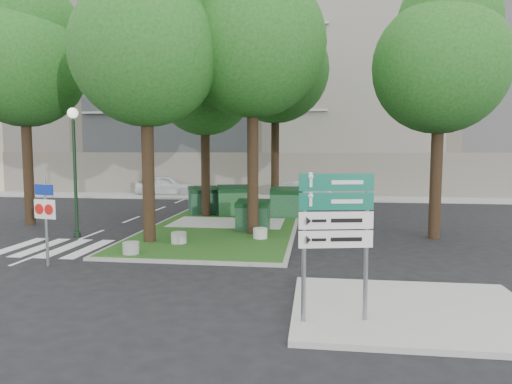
% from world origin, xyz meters
% --- Properties ---
extents(ground, '(120.00, 120.00, 0.00)m').
position_xyz_m(ground, '(0.00, 0.00, 0.00)').
color(ground, black).
rests_on(ground, ground).
extents(median_island, '(6.00, 16.00, 0.12)m').
position_xyz_m(median_island, '(0.50, 8.00, 0.06)').
color(median_island, '#174413').
rests_on(median_island, ground).
extents(median_kerb, '(6.30, 16.30, 0.10)m').
position_xyz_m(median_kerb, '(0.50, 8.00, 0.05)').
color(median_kerb, gray).
rests_on(median_kerb, ground).
extents(sidewalk_corner, '(5.00, 4.00, 0.12)m').
position_xyz_m(sidewalk_corner, '(6.50, -3.50, 0.06)').
color(sidewalk_corner, '#999993').
rests_on(sidewalk_corner, ground).
extents(building_sidewalk, '(42.00, 3.00, 0.12)m').
position_xyz_m(building_sidewalk, '(0.00, 18.50, 0.06)').
color(building_sidewalk, '#999993').
rests_on(building_sidewalk, ground).
extents(zebra_crossing, '(5.00, 3.00, 0.01)m').
position_xyz_m(zebra_crossing, '(-3.75, 1.50, 0.01)').
color(zebra_crossing, silver).
rests_on(zebra_crossing, ground).
extents(apartment_building, '(41.00, 12.00, 16.00)m').
position_xyz_m(apartment_building, '(0.00, 26.00, 8.00)').
color(apartment_building, '#C6B495').
rests_on(apartment_building, ground).
extents(tree_median_near_left, '(5.20, 5.20, 10.53)m').
position_xyz_m(tree_median_near_left, '(-1.41, 2.56, 7.32)').
color(tree_median_near_left, black).
rests_on(tree_median_near_left, ground).
extents(tree_median_near_right, '(5.60, 5.60, 11.46)m').
position_xyz_m(tree_median_near_right, '(2.09, 4.56, 7.99)').
color(tree_median_near_right, black).
rests_on(tree_median_near_right, ground).
extents(tree_median_mid, '(4.80, 4.80, 9.99)m').
position_xyz_m(tree_median_mid, '(-0.91, 9.06, 6.98)').
color(tree_median_mid, black).
rests_on(tree_median_mid, ground).
extents(tree_median_far, '(5.80, 5.80, 11.93)m').
position_xyz_m(tree_median_far, '(2.29, 12.06, 8.32)').
color(tree_median_far, black).
rests_on(tree_median_far, ground).
extents(tree_street_left, '(5.40, 5.40, 11.00)m').
position_xyz_m(tree_street_left, '(-8.41, 6.06, 7.65)').
color(tree_street_left, black).
rests_on(tree_street_left, ground).
extents(tree_street_right, '(5.00, 5.00, 10.06)m').
position_xyz_m(tree_street_right, '(9.09, 5.06, 6.98)').
color(tree_street_right, black).
rests_on(tree_street_right, ground).
extents(dumpster_a, '(1.81, 1.58, 1.40)m').
position_xyz_m(dumpster_a, '(-1.31, 9.79, 0.79)').
color(dumpster_a, '#0F3822').
rests_on(dumpster_a, median_island).
extents(dumpster_b, '(1.85, 1.50, 1.50)m').
position_xyz_m(dumpster_b, '(0.29, 9.57, 0.84)').
color(dumpster_b, '#13431A').
rests_on(dumpster_b, median_island).
extents(dumpster_c, '(1.38, 0.99, 1.26)m').
position_xyz_m(dumpster_c, '(1.89, 5.23, 0.72)').
color(dumpster_c, '#0F331A').
rests_on(dumpster_c, median_island).
extents(dumpster_d, '(1.60, 1.15, 1.45)m').
position_xyz_m(dumpster_d, '(3.00, 9.30, 0.82)').
color(dumpster_d, '#154523').
rests_on(dumpster_d, median_island).
extents(bollard_left, '(0.52, 0.52, 0.37)m').
position_xyz_m(bollard_left, '(-1.37, 0.50, 0.31)').
color(bollard_left, gray).
rests_on(bollard_left, median_island).
extents(bollard_right, '(0.53, 0.53, 0.38)m').
position_xyz_m(bollard_right, '(2.41, 3.55, 0.31)').
color(bollard_right, '#ADADA7').
rests_on(bollard_right, median_island).
extents(bollard_mid, '(0.55, 0.55, 0.39)m').
position_xyz_m(bollard_mid, '(-0.35, 2.30, 0.32)').
color(bollard_mid, gray).
rests_on(bollard_mid, median_island).
extents(litter_bin, '(0.36, 0.36, 0.63)m').
position_xyz_m(litter_bin, '(3.20, 12.68, 0.43)').
color(litter_bin, gold).
rests_on(litter_bin, median_island).
extents(street_lamp, '(0.40, 0.40, 5.02)m').
position_xyz_m(street_lamp, '(-4.84, 3.49, 3.16)').
color(street_lamp, black).
rests_on(street_lamp, ground).
extents(traffic_sign_pole, '(0.76, 0.23, 2.57)m').
position_xyz_m(traffic_sign_pole, '(-3.37, -0.85, 1.65)').
color(traffic_sign_pole, slate).
rests_on(traffic_sign_pole, ground).
extents(directional_sign, '(1.41, 0.33, 2.86)m').
position_xyz_m(directional_sign, '(4.83, -4.41, 2.02)').
color(directional_sign, slate).
rests_on(directional_sign, sidewalk_corner).
extents(car_white, '(4.66, 2.23, 1.54)m').
position_xyz_m(car_white, '(-6.53, 19.36, 0.77)').
color(car_white, silver).
rests_on(car_white, ground).
extents(car_silver, '(4.11, 1.55, 1.34)m').
position_xyz_m(car_silver, '(3.50, 16.73, 0.67)').
color(car_silver, '#B0B1B8').
rests_on(car_silver, ground).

